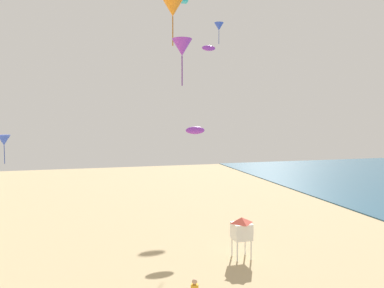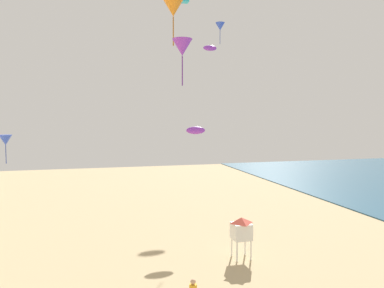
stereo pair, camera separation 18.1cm
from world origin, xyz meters
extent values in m
sphere|color=tan|center=(2.99, 8.65, 1.52)|extent=(0.24, 0.24, 0.24)
cylinder|color=white|center=(7.15, 13.94, 0.60)|extent=(0.10, 0.10, 1.20)
cylinder|color=white|center=(8.05, 13.94, 0.60)|extent=(0.10, 0.10, 1.20)
cylinder|color=white|center=(7.15, 14.84, 0.60)|extent=(0.10, 0.10, 1.20)
cylinder|color=white|center=(8.05, 14.84, 0.60)|extent=(0.10, 0.10, 1.20)
cube|color=white|center=(7.60, 14.39, 1.70)|extent=(1.10, 1.10, 1.00)
pyramid|color=#D14C3D|center=(7.60, 14.39, 2.38)|extent=(1.10, 1.10, 0.35)
cone|color=purple|center=(5.24, 20.07, 13.74)|extent=(1.47, 1.47, 1.20)
cylinder|color=#63278B|center=(5.24, 20.07, 12.07)|extent=(0.08, 0.08, 2.14)
ellipsoid|color=purple|center=(13.19, 38.52, 17.37)|extent=(1.74, 0.48, 0.68)
ellipsoid|color=purple|center=(7.02, 22.84, 7.64)|extent=(1.60, 0.44, 0.62)
cone|color=blue|center=(-9.49, 33.74, 6.48)|extent=(1.25, 1.25, 1.03)
cylinder|color=#233995|center=(-9.49, 33.74, 5.06)|extent=(0.07, 0.07, 1.82)
cone|color=orange|center=(5.28, 23.33, 17.43)|extent=(1.59, 1.59, 1.30)
cylinder|color=#A75C15|center=(5.28, 23.33, 15.62)|extent=(0.09, 0.09, 2.32)
cone|color=blue|center=(12.78, 33.53, 18.82)|extent=(1.03, 1.03, 0.85)
cylinder|color=#233995|center=(12.78, 33.53, 17.65)|extent=(0.06, 0.06, 1.50)
camera|label=1|loc=(-1.28, -6.57, 8.61)|focal=35.00mm
camera|label=2|loc=(-1.11, -6.62, 8.61)|focal=35.00mm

